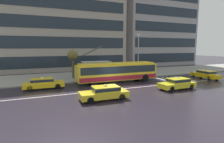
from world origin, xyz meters
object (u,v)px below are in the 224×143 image
object	(u,v)px
taxi_oncoming_far	(177,83)
bus_shelter	(96,66)
taxi_cross_traffic	(205,74)
taxi_oncoming_near	(104,92)
street_lamp	(138,52)
trolleybus	(117,71)
street_tree_bare	(73,56)
pedestrian_at_shelter	(121,71)
pedestrian_approaching_curb	(91,72)
taxi_queued_behind_bus	(43,83)

from	to	relation	value
taxi_oncoming_far	bus_shelter	xyz separation A→B (m)	(-7.01, 9.61, 1.43)
taxi_cross_traffic	taxi_oncoming_near	world-z (taller)	same
taxi_cross_traffic	street_lamp	size ratio (longest dim) A/B	0.68
trolleybus	street_tree_bare	bearing A→B (deg)	137.81
pedestrian_at_shelter	taxi_cross_traffic	bearing A→B (deg)	-21.84
bus_shelter	street_tree_bare	size ratio (longest dim) A/B	0.97
taxi_oncoming_near	bus_shelter	distance (m)	10.63
taxi_oncoming_near	street_lamp	world-z (taller)	street_lamp
pedestrian_approaching_curb	street_lamp	xyz separation A→B (m)	(7.43, -1.93, 3.07)
street_lamp	pedestrian_at_shelter	bearing A→B (deg)	-178.51
trolleybus	street_lamp	distance (m)	5.90
taxi_oncoming_near	pedestrian_at_shelter	world-z (taller)	pedestrian_at_shelter
taxi_oncoming_near	pedestrian_at_shelter	size ratio (longest dim) A/B	2.68
pedestrian_at_shelter	pedestrian_approaching_curb	xyz separation A→B (m)	(-4.38, 2.01, -0.07)
trolleybus	taxi_cross_traffic	size ratio (longest dim) A/B	2.75
street_lamp	taxi_queued_behind_bus	bearing A→B (deg)	-169.56
taxi_queued_behind_bus	bus_shelter	xyz separation A→B (m)	(7.55, 3.44, 1.43)
trolleybus	taxi_oncoming_far	xyz separation A→B (m)	(4.81, -6.53, -0.81)
pedestrian_at_shelter	taxi_oncoming_far	bearing A→B (deg)	-70.42
trolleybus	street_lamp	world-z (taller)	street_lamp
trolleybus	taxi_cross_traffic	world-z (taller)	trolleybus
street_lamp	street_tree_bare	bearing A→B (deg)	165.97
taxi_oncoming_far	taxi_queued_behind_bus	size ratio (longest dim) A/B	0.99
bus_shelter	pedestrian_approaching_curb	xyz separation A→B (m)	(-0.50, 1.15, -1.05)
bus_shelter	taxi_queued_behind_bus	bearing A→B (deg)	-155.50
street_tree_bare	bus_shelter	bearing A→B (deg)	-29.12
street_tree_bare	taxi_oncoming_near	bearing A→B (deg)	-86.21
taxi_cross_traffic	taxi_oncoming_far	xyz separation A→B (m)	(-9.16, -3.84, -0.00)
trolleybus	bus_shelter	bearing A→B (deg)	125.46
taxi_oncoming_far	pedestrian_at_shelter	bearing A→B (deg)	109.58
taxi_queued_behind_bus	street_tree_bare	xyz separation A→B (m)	(4.42, 5.18, 2.84)
bus_shelter	street_lamp	world-z (taller)	street_lamp
taxi_oncoming_far	bus_shelter	world-z (taller)	bus_shelter
trolleybus	taxi_queued_behind_bus	world-z (taller)	trolleybus
taxi_cross_traffic	pedestrian_at_shelter	world-z (taller)	pedestrian_at_shelter
trolleybus	taxi_queued_behind_bus	xyz separation A→B (m)	(-9.74, -0.36, -0.81)
taxi_queued_behind_bus	taxi_cross_traffic	bearing A→B (deg)	-5.62
taxi_oncoming_far	bus_shelter	size ratio (longest dim) A/B	1.06
taxi_queued_behind_bus	taxi_oncoming_near	distance (m)	8.59
trolleybus	bus_shelter	size ratio (longest dim) A/B	3.00
trolleybus	pedestrian_at_shelter	world-z (taller)	trolleybus
taxi_queued_behind_bus	street_lamp	world-z (taller)	street_lamp
taxi_queued_behind_bus	taxi_oncoming_near	size ratio (longest dim) A/B	1.00
bus_shelter	pedestrian_at_shelter	xyz separation A→B (m)	(3.89, -0.85, -0.98)
taxi_oncoming_near	street_tree_bare	xyz separation A→B (m)	(-0.80, 12.01, 2.84)
taxi_queued_behind_bus	pedestrian_at_shelter	size ratio (longest dim) A/B	2.69
taxi_oncoming_far	street_lamp	distance (m)	9.49
taxi_oncoming_far	taxi_queued_behind_bus	bearing A→B (deg)	157.01
pedestrian_at_shelter	trolleybus	bearing A→B (deg)	-127.18
pedestrian_at_shelter	street_lamp	distance (m)	4.28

